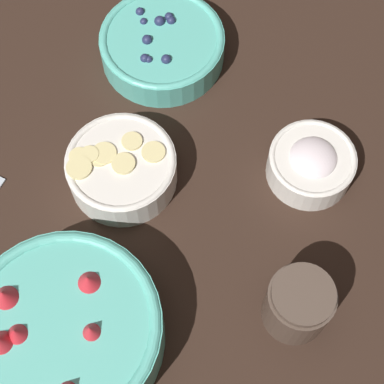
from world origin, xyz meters
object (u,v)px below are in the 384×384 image
Objects in this scene: bowl_strawberries at (65,331)px; bowl_bananas at (120,168)px; bowl_blueberries at (162,45)px; bowl_cream at (311,163)px; jar_chocolate at (298,305)px.

bowl_strawberries is 0.23m from bowl_bananas.
bowl_cream reaches higher than bowl_blueberries.
bowl_blueberries is at bearing -145.37° from bowl_strawberries.
bowl_strawberries is at bearing -4.90° from bowl_cream.
bowl_strawberries is 2.56× the size of jar_chocolate.
bowl_strawberries reaches higher than bowl_bananas.
bowl_blueberries is 0.28m from bowl_cream.
jar_chocolate is (-0.23, 0.16, -0.00)m from bowl_strawberries.
jar_chocolate is at bearing 98.19° from bowl_bananas.
bowl_bananas is at bearing -39.49° from bowl_cream.
bowl_bananas is at bearing -145.03° from bowl_strawberries.
jar_chocolate is (0.13, 0.41, 0.01)m from bowl_blueberries.
bowl_blueberries is 1.57× the size of bowl_cream.
bowl_bananas is (-0.19, -0.13, -0.01)m from bowl_strawberries.
bowl_bananas is at bearing 34.27° from bowl_blueberries.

